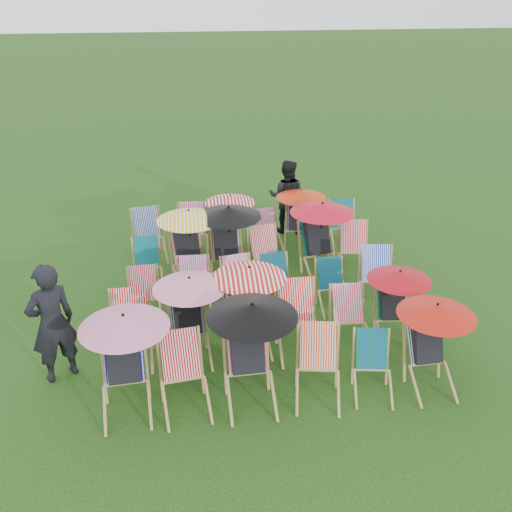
{
  "coord_description": "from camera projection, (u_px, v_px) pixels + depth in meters",
  "views": [
    {
      "loc": [
        -1.12,
        -8.32,
        5.3
      ],
      "look_at": [
        -0.04,
        0.34,
        0.9
      ],
      "focal_mm": 40.0,
      "sensor_mm": 36.0,
      "label": 1
    }
  ],
  "objects": [
    {
      "name": "deckchair_21",
      "position": [
        268.0,
        256.0,
        10.72
      ],
      "size": [
        0.76,
        0.96,
        0.94
      ],
      "rotation": [
        0.0,
        0.0,
        0.17
      ],
      "color": "#A8844E",
      "rests_on": "ground"
    },
    {
      "name": "deckchair_13",
      "position": [
        194.0,
        290.0,
        9.61
      ],
      "size": [
        0.63,
        0.87,
        0.92
      ],
      "rotation": [
        0.0,
        0.0,
        -0.03
      ],
      "color": "#A8844E",
      "rests_on": "ground"
    },
    {
      "name": "deckchair_19",
      "position": [
        189.0,
        246.0,
        10.48
      ],
      "size": [
        1.18,
        1.28,
        1.41
      ],
      "rotation": [
        0.0,
        0.0,
        0.18
      ],
      "color": "#A8844E",
      "rests_on": "ground"
    },
    {
      "name": "deckchair_18",
      "position": [
        147.0,
        265.0,
        10.5
      ],
      "size": [
        0.61,
        0.82,
        0.85
      ],
      "rotation": [
        0.0,
        0.0,
        0.07
      ],
      "color": "#A8844E",
      "rests_on": "ground"
    },
    {
      "name": "ground",
      "position": [
        260.0,
        311.0,
        9.88
      ],
      "size": [
        100.0,
        100.0,
        0.0
      ],
      "primitive_type": "plane",
      "color": "black",
      "rests_on": "ground"
    },
    {
      "name": "deckchair_20",
      "position": [
        227.0,
        243.0,
        10.57
      ],
      "size": [
        1.21,
        1.26,
        1.43
      ],
      "rotation": [
        0.0,
        0.0,
        0.03
      ],
      "color": "#A8844E",
      "rests_on": "ground"
    },
    {
      "name": "deckchair_23",
      "position": [
        355.0,
        250.0,
        10.95
      ],
      "size": [
        0.73,
        0.94,
        0.94
      ],
      "rotation": [
        0.0,
        0.0,
        -0.13
      ],
      "color": "#A8844E",
      "rests_on": "ground"
    },
    {
      "name": "deckchair_11",
      "position": [
        395.0,
        305.0,
        8.88
      ],
      "size": [
        0.99,
        1.04,
        1.17
      ],
      "rotation": [
        0.0,
        0.0,
        -0.09
      ],
      "color": "#A8844E",
      "rests_on": "ground"
    },
    {
      "name": "deckchair_4",
      "position": [
        373.0,
        368.0,
        7.81
      ],
      "size": [
        0.65,
        0.83,
        0.83
      ],
      "rotation": [
        0.0,
        0.0,
        -0.15
      ],
      "color": "#A8844E",
      "rests_on": "ground"
    },
    {
      "name": "deckchair_16",
      "position": [
        333.0,
        287.0,
        9.81
      ],
      "size": [
        0.57,
        0.77,
        0.81
      ],
      "rotation": [
        0.0,
        0.0,
        0.04
      ],
      "color": "#A8844E",
      "rests_on": "ground"
    },
    {
      "name": "deckchair_3",
      "position": [
        318.0,
        368.0,
        7.71
      ],
      "size": [
        0.78,
        0.97,
        0.95
      ],
      "rotation": [
        0.0,
        0.0,
        -0.18
      ],
      "color": "#A8844E",
      "rests_on": "ground"
    },
    {
      "name": "deckchair_24",
      "position": [
        149.0,
        236.0,
        11.51
      ],
      "size": [
        0.78,
        0.98,
        0.96
      ],
      "rotation": [
        0.0,
        0.0,
        0.18
      ],
      "color": "#A8844E",
      "rests_on": "ground"
    },
    {
      "name": "deckchair_15",
      "position": [
        278.0,
        285.0,
        9.82
      ],
      "size": [
        0.68,
        0.87,
        0.87
      ],
      "rotation": [
        0.0,
        0.0,
        0.13
      ],
      "color": "#A8844E",
      "rests_on": "ground"
    },
    {
      "name": "deckchair_17",
      "position": [
        377.0,
        279.0,
        9.92
      ],
      "size": [
        0.76,
        0.96,
        0.95
      ],
      "rotation": [
        0.0,
        0.0,
        -0.16
      ],
      "color": "#A8844E",
      "rests_on": "ground"
    },
    {
      "name": "deckchair_12",
      "position": [
        144.0,
        298.0,
        9.45
      ],
      "size": [
        0.6,
        0.81,
        0.85
      ],
      "rotation": [
        0.0,
        0.0,
        0.05
      ],
      "color": "#A8844E",
      "rests_on": "ground"
    },
    {
      "name": "deckchair_26",
      "position": [
        229.0,
        223.0,
        11.7
      ],
      "size": [
        1.02,
        1.07,
        1.22
      ],
      "rotation": [
        0.0,
        0.0,
        0.03
      ],
      "color": "#A8844E",
      "rests_on": "ground"
    },
    {
      "name": "deckchair_6",
      "position": [
        130.0,
        331.0,
        8.48
      ],
      "size": [
        0.68,
        0.93,
        0.99
      ],
      "rotation": [
        0.0,
        0.0,
        0.03
      ],
      "color": "#A8844E",
      "rests_on": "ground"
    },
    {
      "name": "person_left",
      "position": [
        52.0,
        323.0,
        7.9
      ],
      "size": [
        0.8,
        0.73,
        1.83
      ],
      "primitive_type": "imported",
      "rotation": [
        0.0,
        0.0,
        3.71
      ],
      "color": "black",
      "rests_on": "ground"
    },
    {
      "name": "deckchair_25",
      "position": [
        193.0,
        232.0,
        11.65
      ],
      "size": [
        0.68,
        0.93,
        0.99
      ],
      "rotation": [
        0.0,
        0.0,
        -0.03
      ],
      "color": "#A8844E",
      "rests_on": "ground"
    },
    {
      "name": "deckchair_9",
      "position": [
        299.0,
        322.0,
        8.65
      ],
      "size": [
        0.69,
        0.96,
        1.03
      ],
      "rotation": [
        0.0,
        0.0,
        -0.01
      ],
      "color": "#A8844E",
      "rests_on": "ground"
    },
    {
      "name": "deckchair_8",
      "position": [
        248.0,
        307.0,
        8.66
      ],
      "size": [
        1.12,
        1.2,
        1.33
      ],
      "rotation": [
        0.0,
        0.0,
        0.12
      ],
      "color": "#A8844E",
      "rests_on": "ground"
    },
    {
      "name": "deckchair_14",
      "position": [
        242.0,
        287.0,
        9.73
      ],
      "size": [
        0.74,
        0.91,
        0.89
      ],
      "rotation": [
        0.0,
        0.0,
        0.2
      ],
      "color": "#A8844E",
      "rests_on": "ground"
    },
    {
      "name": "deckchair_0",
      "position": [
        125.0,
        363.0,
        7.4
      ],
      "size": [
        1.17,
        1.24,
        1.39
      ],
      "rotation": [
        0.0,
        0.0,
        0.08
      ],
      "color": "#A8844E",
      "rests_on": "ground"
    },
    {
      "name": "deckchair_1",
      "position": [
        184.0,
        378.0,
        7.52
      ],
      "size": [
        0.75,
        0.96,
        0.97
      ],
      "rotation": [
        0.0,
        0.0,
        0.13
      ],
      "color": "#A8844E",
      "rests_on": "ground"
    },
    {
      "name": "deckchair_10",
      "position": [
        351.0,
        321.0,
        8.78
      ],
      "size": [
        0.63,
        0.86,
        0.9
      ],
      "rotation": [
        0.0,
        0.0,
        -0.05
      ],
      "color": "#A8844E",
      "rests_on": "ground"
    },
    {
      "name": "deckchair_29",
      "position": [
        344.0,
        226.0,
        12.03
      ],
      "size": [
        0.64,
        0.87,
        0.91
      ],
      "rotation": [
        0.0,
        0.0,
        -0.04
      ],
      "color": "#A8844E",
      "rests_on": "ground"
    },
    {
      "name": "deckchair_5",
      "position": [
        432.0,
        346.0,
        7.84
      ],
      "size": [
        1.07,
        1.12,
        1.27
      ],
      "rotation": [
        0.0,
        0.0,
        0.06
      ],
      "color": "#A8844E",
      "rests_on": "ground"
    },
    {
      "name": "deckchair_2",
      "position": [
        250.0,
        353.0,
        7.55
      ],
      "size": [
        1.21,
        1.27,
        1.44
      ],
      "rotation": [
        0.0,
        0.0,
        0.04
      ],
      "color": "#A8844E",
      "rests_on": "ground"
    },
    {
      "name": "deckchair_28",
      "position": [
        299.0,
        218.0,
        11.91
      ],
      "size": [
        1.04,
        1.11,
        1.23
      ],
      "rotation": [
        0.0,
        0.0,
        -0.19
      ],
      "color": "#A8844E",
      "rests_on": "ground"
    },
    {
      "name": "person_rear",
      "position": [
        287.0,
        196.0,
        12.55
      ],
      "size": [
        0.94,
        0.82,
        1.65
      ],
      "primitive_type": "imported",
      "rotation": [
        0.0,
        0.0,
        2.86
      ],
      "color": "black",
      "rests_on": "ground"
    },
    {
      "name": "deckchair_7",
      "position": [
        189.0,
        317.0,
        8.45
      ],
      "size": [
        1.09,
        1.16,
        1.29
      ],
      "rotation": [
        0.0,
        0.0,
        0.1
      ],
      "color": "#A8844E",
      "rests_on": "ground"
    },
    {
      "name": "deckchair_22",
      "position": [
        321.0,
        239.0,
        10.75
      ],
      "size": [
        1.2,
        1.3,
        1.43
      ],
      "rotation": [
        0.0,
        0.0,
        0.18
      ],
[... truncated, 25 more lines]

